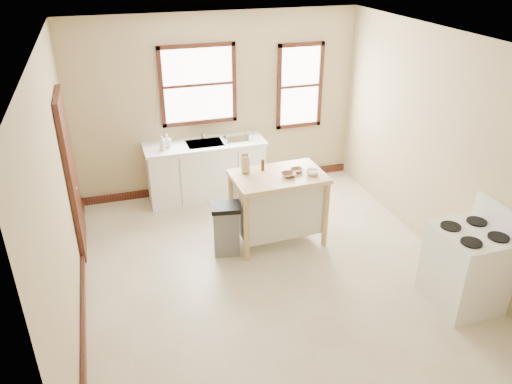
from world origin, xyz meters
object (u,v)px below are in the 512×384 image
at_px(trash_bin, 226,229).
at_px(soap_bottle_b, 167,141).
at_px(soap_bottle_a, 162,143).
at_px(bowl_c, 313,172).
at_px(kitchen_island, 278,208).
at_px(knife_block, 245,165).
at_px(gas_stove, 468,258).
at_px(bowl_b, 297,170).
at_px(bowl_a, 289,175).
at_px(dish_rack, 236,137).
at_px(pepper_grinder, 263,165).

bearing_deg(trash_bin, soap_bottle_b, 115.92).
xyz_separation_m(soap_bottle_a, bowl_c, (1.73, -1.57, -0.02)).
distance_m(kitchen_island, knife_block, 0.74).
distance_m(soap_bottle_a, gas_stove, 4.40).
relative_size(bowl_b, gas_stove, 0.14).
bearing_deg(bowl_a, gas_stove, -50.86).
bearing_deg(gas_stove, soap_bottle_a, 130.72).
bearing_deg(knife_block, dish_rack, 87.19).
bearing_deg(dish_rack, bowl_a, -60.79).
bearing_deg(gas_stove, kitchen_island, 129.81).
height_order(dish_rack, bowl_a, bowl_a).
height_order(pepper_grinder, bowl_c, pepper_grinder).
height_order(kitchen_island, trash_bin, kitchen_island).
xyz_separation_m(bowl_a, trash_bin, (-0.85, -0.02, -0.65)).
bearing_deg(knife_block, soap_bottle_b, 128.48).
height_order(dish_rack, bowl_c, bowl_c).
height_order(pepper_grinder, trash_bin, pepper_grinder).
height_order(dish_rack, knife_block, knife_block).
xyz_separation_m(kitchen_island, bowl_c, (0.43, -0.12, 0.52)).
bearing_deg(gas_stove, trash_bin, 142.59).
distance_m(dish_rack, gas_stove, 3.83).
bearing_deg(bowl_a, kitchen_island, 141.23).
distance_m(pepper_grinder, bowl_c, 0.66).
bearing_deg(dish_rack, gas_stove, -43.25).
relative_size(knife_block, bowl_b, 1.17).
relative_size(pepper_grinder, trash_bin, 0.21).
distance_m(soap_bottle_b, pepper_grinder, 1.72).
distance_m(bowl_a, bowl_b, 0.19).
bearing_deg(dish_rack, pepper_grinder, -69.85).
bearing_deg(gas_stove, soap_bottle_b, 129.04).
bearing_deg(pepper_grinder, dish_rack, 90.07).
distance_m(soap_bottle_a, bowl_c, 2.33).
bearing_deg(bowl_c, kitchen_island, 164.31).
distance_m(pepper_grinder, bowl_a, 0.38).
relative_size(soap_bottle_a, trash_bin, 0.31).
bearing_deg(bowl_c, soap_bottle_a, 137.69).
height_order(kitchen_island, knife_block, knife_block).
distance_m(pepper_grinder, trash_bin, 0.97).
relative_size(bowl_c, trash_bin, 0.26).
bearing_deg(gas_stove, bowl_c, 122.89).
bearing_deg(kitchen_island, knife_block, 151.42).
distance_m(soap_bottle_b, bowl_b, 2.13).
height_order(soap_bottle_b, bowl_b, soap_bottle_b).
bearing_deg(soap_bottle_b, bowl_b, -23.98).
height_order(trash_bin, gas_stove, gas_stove).
bearing_deg(pepper_grinder, bowl_a, -46.96).
relative_size(soap_bottle_b, dish_rack, 0.53).
xyz_separation_m(knife_block, bowl_c, (0.82, -0.32, -0.07)).
bearing_deg(trash_bin, kitchen_island, 18.26).
distance_m(kitchen_island, bowl_a, 0.53).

